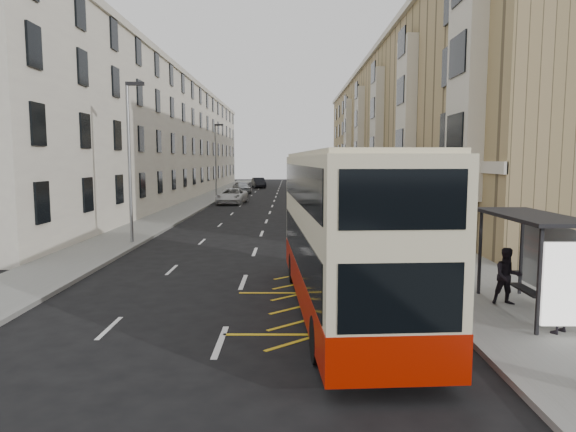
{
  "coord_description": "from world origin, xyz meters",
  "views": [
    {
      "loc": [
        1.66,
        -13.81,
        4.32
      ],
      "look_at": [
        1.58,
        7.33,
        2.0
      ],
      "focal_mm": 32.0,
      "sensor_mm": 36.0,
      "label": 1
    }
  ],
  "objects_px": {
    "bus_shelter": "(543,243)",
    "car_silver": "(242,187)",
    "street_lamp_near": "(130,153)",
    "double_decker_rear": "(341,195)",
    "street_lamp_far": "(216,157)",
    "pedestrian_far": "(449,243)",
    "car_red": "(306,183)",
    "car_dark": "(259,183)",
    "pedestrian_mid": "(508,276)",
    "white_van": "(232,196)",
    "double_decker_front": "(344,232)",
    "pedestrian_near": "(560,297)"
  },
  "relations": [
    {
      "from": "street_lamp_near",
      "to": "car_silver",
      "type": "distance_m",
      "value": 41.28
    },
    {
      "from": "street_lamp_far",
      "to": "pedestrian_mid",
      "type": "relative_size",
      "value": 4.83
    },
    {
      "from": "car_silver",
      "to": "street_lamp_far",
      "type": "bearing_deg",
      "value": -117.28
    },
    {
      "from": "car_dark",
      "to": "car_red",
      "type": "relative_size",
      "value": 1.04
    },
    {
      "from": "street_lamp_far",
      "to": "double_decker_front",
      "type": "relative_size",
      "value": 0.7
    },
    {
      "from": "street_lamp_near",
      "to": "car_red",
      "type": "distance_m",
      "value": 55.3
    },
    {
      "from": "street_lamp_far",
      "to": "pedestrian_far",
      "type": "height_order",
      "value": "street_lamp_far"
    },
    {
      "from": "double_decker_front",
      "to": "pedestrian_mid",
      "type": "xyz_separation_m",
      "value": [
        4.74,
        0.26,
        -1.33
      ]
    },
    {
      "from": "double_decker_front",
      "to": "pedestrian_near",
      "type": "height_order",
      "value": "double_decker_front"
    },
    {
      "from": "white_van",
      "to": "car_red",
      "type": "bearing_deg",
      "value": 78.95
    },
    {
      "from": "pedestrian_mid",
      "to": "pedestrian_far",
      "type": "height_order",
      "value": "pedestrian_far"
    },
    {
      "from": "pedestrian_near",
      "to": "bus_shelter",
      "type": "bearing_deg",
      "value": -134.09
    },
    {
      "from": "pedestrian_far",
      "to": "car_dark",
      "type": "height_order",
      "value": "pedestrian_far"
    },
    {
      "from": "car_silver",
      "to": "car_red",
      "type": "distance_m",
      "value": 15.74
    },
    {
      "from": "double_decker_front",
      "to": "car_dark",
      "type": "xyz_separation_m",
      "value": [
        -6.36,
        64.62,
        -1.52
      ]
    },
    {
      "from": "street_lamp_far",
      "to": "double_decker_front",
      "type": "distance_m",
      "value": 42.71
    },
    {
      "from": "double_decker_rear",
      "to": "white_van",
      "type": "distance_m",
      "value": 19.36
    },
    {
      "from": "pedestrian_near",
      "to": "pedestrian_far",
      "type": "xyz_separation_m",
      "value": [
        -0.19,
        8.11,
        -0.02
      ]
    },
    {
      "from": "bus_shelter",
      "to": "pedestrian_far",
      "type": "distance_m",
      "value": 6.86
    },
    {
      "from": "street_lamp_far",
      "to": "car_red",
      "type": "bearing_deg",
      "value": 66.63
    },
    {
      "from": "car_red",
      "to": "pedestrian_near",
      "type": "bearing_deg",
      "value": 102.95
    },
    {
      "from": "street_lamp_near",
      "to": "pedestrian_mid",
      "type": "height_order",
      "value": "street_lamp_near"
    },
    {
      "from": "double_decker_front",
      "to": "white_van",
      "type": "relative_size",
      "value": 2.1
    },
    {
      "from": "pedestrian_far",
      "to": "car_silver",
      "type": "distance_m",
      "value": 48.37
    },
    {
      "from": "white_van",
      "to": "car_dark",
      "type": "distance_m",
      "value": 28.57
    },
    {
      "from": "pedestrian_far",
      "to": "car_silver",
      "type": "xyz_separation_m",
      "value": [
        -12.6,
        46.7,
        -0.25
      ]
    },
    {
      "from": "double_decker_rear",
      "to": "car_dark",
      "type": "height_order",
      "value": "double_decker_rear"
    },
    {
      "from": "double_decker_rear",
      "to": "street_lamp_far",
      "type": "bearing_deg",
      "value": 118.56
    },
    {
      "from": "car_silver",
      "to": "street_lamp_near",
      "type": "bearing_deg",
      "value": -110.84
    },
    {
      "from": "street_lamp_far",
      "to": "car_red",
      "type": "height_order",
      "value": "street_lamp_far"
    },
    {
      "from": "bus_shelter",
      "to": "car_silver",
      "type": "bearing_deg",
      "value": 103.64
    },
    {
      "from": "pedestrian_near",
      "to": "car_red",
      "type": "bearing_deg",
      "value": -122.94
    },
    {
      "from": "street_lamp_near",
      "to": "car_silver",
      "type": "xyz_separation_m",
      "value": [
        1.72,
        41.06,
        -3.87
      ]
    },
    {
      "from": "bus_shelter",
      "to": "pedestrian_near",
      "type": "xyz_separation_m",
      "value": [
        -0.18,
        -1.36,
        -1.1
      ]
    },
    {
      "from": "pedestrian_far",
      "to": "car_silver",
      "type": "bearing_deg",
      "value": -43.92
    },
    {
      "from": "pedestrian_mid",
      "to": "car_silver",
      "type": "xyz_separation_m",
      "value": [
        -12.56,
        52.36,
        -0.21
      ]
    },
    {
      "from": "double_decker_front",
      "to": "car_red",
      "type": "relative_size",
      "value": 2.51
    },
    {
      "from": "car_dark",
      "to": "car_red",
      "type": "distance_m",
      "value": 7.35
    },
    {
      "from": "white_van",
      "to": "car_silver",
      "type": "relative_size",
      "value": 1.22
    },
    {
      "from": "double_decker_rear",
      "to": "white_van",
      "type": "xyz_separation_m",
      "value": [
        -9.05,
        17.06,
        -1.3
      ]
    },
    {
      "from": "street_lamp_near",
      "to": "pedestrian_far",
      "type": "xyz_separation_m",
      "value": [
        14.32,
        -5.64,
        -3.62
      ]
    },
    {
      "from": "street_lamp_far",
      "to": "car_red",
      "type": "xyz_separation_m",
      "value": [
        10.44,
        24.16,
        -3.97
      ]
    },
    {
      "from": "white_van",
      "to": "pedestrian_far",
      "type": "bearing_deg",
      "value": -63.95
    },
    {
      "from": "pedestrian_far",
      "to": "car_dark",
      "type": "relative_size",
      "value": 0.36
    },
    {
      "from": "double_decker_rear",
      "to": "car_dark",
      "type": "xyz_separation_m",
      "value": [
        -8.17,
        45.61,
        -1.28
      ]
    },
    {
      "from": "pedestrian_mid",
      "to": "street_lamp_near",
      "type": "bearing_deg",
      "value": 144.53
    },
    {
      "from": "pedestrian_near",
      "to": "car_silver",
      "type": "relative_size",
      "value": 0.4
    },
    {
      "from": "car_silver",
      "to": "car_red",
      "type": "bearing_deg",
      "value": 37.92
    },
    {
      "from": "street_lamp_near",
      "to": "car_silver",
      "type": "relative_size",
      "value": 1.78
    },
    {
      "from": "car_red",
      "to": "double_decker_rear",
      "type": "bearing_deg",
      "value": 100.63
    }
  ]
}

